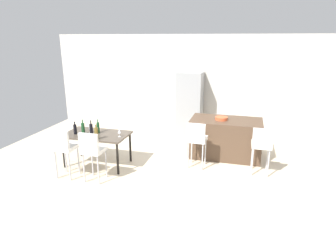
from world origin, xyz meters
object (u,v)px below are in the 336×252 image
at_px(dining_chair_far, 92,149).
at_px(fruit_bowl, 221,118).
at_px(wine_bottle_left, 83,128).
at_px(wine_glass_middle, 119,131).
at_px(wine_bottle_corner, 91,129).
at_px(bar_chair_left, 197,138).
at_px(wine_bottle_end, 75,129).
at_px(wine_bottle_inner, 96,133).
at_px(dining_table, 97,137).
at_px(kitchen_island, 225,138).
at_px(wine_bottle_near, 98,127).
at_px(bar_chair_middle, 262,143).
at_px(wine_glass_right, 90,127).
at_px(refrigerator, 190,103).
at_px(dining_chair_near, 64,146).

relative_size(dining_chair_far, fruit_bowl, 3.56).
xyz_separation_m(wine_bottle_left, wine_glass_middle, (0.86, 0.03, -0.01)).
bearing_deg(wine_bottle_corner, bar_chair_left, 13.27).
bearing_deg(wine_bottle_end, wine_bottle_inner, -17.36).
bearing_deg(dining_table, dining_chair_far, -67.61).
distance_m(kitchen_island, wine_bottle_inner, 3.06).
bearing_deg(wine_bottle_inner, wine_bottle_near, 113.81).
bearing_deg(wine_glass_middle, wine_bottle_left, -177.97).
bearing_deg(wine_bottle_left, dining_chair_far, -49.15).
bearing_deg(wine_bottle_end, wine_glass_middle, 4.73).
distance_m(dining_chair_far, wine_glass_middle, 0.78).
relative_size(bar_chair_middle, wine_bottle_end, 3.66).
bearing_deg(dining_table, bar_chair_middle, 6.82).
bearing_deg(wine_bottle_inner, wine_bottle_left, 151.55).
height_order(kitchen_island, bar_chair_left, bar_chair_left).
distance_m(wine_glass_right, fruit_bowl, 3.06).
xyz_separation_m(dining_table, wine_bottle_near, (0.00, 0.09, 0.19)).
relative_size(wine_glass_middle, fruit_bowl, 0.59).
relative_size(dining_table, fruit_bowl, 4.82).
bearing_deg(wine_bottle_end, fruit_bowl, 24.18).
relative_size(bar_chair_middle, wine_glass_right, 6.03).
xyz_separation_m(kitchen_island, wine_glass_middle, (-2.17, -1.33, 0.40)).
bearing_deg(wine_bottle_end, dining_table, 18.03).
bearing_deg(wine_bottle_inner, wine_bottle_corner, 137.00).
relative_size(bar_chair_left, refrigerator, 0.57).
relative_size(wine_bottle_inner, wine_bottle_left, 0.98).
distance_m(dining_chair_near, wine_glass_right, 0.84).
height_order(kitchen_island, wine_bottle_near, wine_bottle_near).
bearing_deg(wine_glass_right, kitchen_island, 22.82).
distance_m(wine_bottle_corner, wine_bottle_left, 0.21).
height_order(dining_chair_far, wine_bottle_corner, wine_bottle_corner).
bearing_deg(refrigerator, wine_glass_right, -121.69).
bearing_deg(wine_bottle_end, wine_glass_right, 34.86).
bearing_deg(dining_table, fruit_bowl, 25.16).
bearing_deg(dining_chair_far, kitchen_island, 40.01).
distance_m(wine_glass_middle, fruit_bowl, 2.43).
distance_m(bar_chair_left, wine_bottle_inner, 2.15).
xyz_separation_m(wine_glass_middle, wine_glass_right, (-0.76, 0.10, 0.00)).
bearing_deg(wine_bottle_corner, kitchen_island, 26.10).
xyz_separation_m(dining_chair_near, wine_bottle_left, (0.05, 0.68, 0.17)).
height_order(dining_chair_far, wine_bottle_near, same).
height_order(wine_bottle_inner, wine_glass_right, wine_bottle_inner).
bearing_deg(wine_glass_middle, wine_bottle_inner, -144.46).
bearing_deg(dining_chair_near, fruit_bowl, 34.20).
height_order(dining_chair_far, wine_bottle_left, wine_bottle_left).
bearing_deg(wine_bottle_end, dining_chair_near, -79.37).
bearing_deg(wine_bottle_inner, bar_chair_left, 20.90).
relative_size(dining_chair_far, wine_bottle_left, 3.18).
bearing_deg(wine_bottle_near, wine_glass_right, -164.94).
relative_size(bar_chair_left, fruit_bowl, 3.56).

